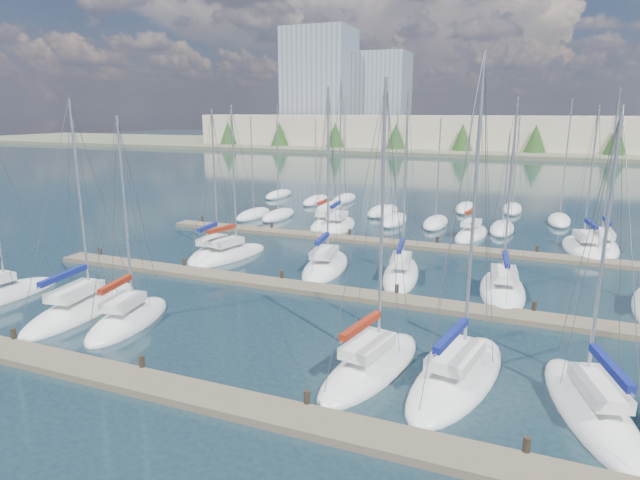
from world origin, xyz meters
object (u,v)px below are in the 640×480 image
at_px(sailboat_c, 128,320).
at_px(sailboat_d, 371,366).
at_px(sailboat_k, 401,274).
at_px(sailboat_f, 591,409).
at_px(sailboat_n, 326,223).
at_px(sailboat_e, 457,376).
at_px(sailboat_b, 82,308).
at_px(sailboat_r, 602,245).
at_px(sailboat_q, 585,249).
at_px(sailboat_l, 502,290).
at_px(sailboat_p, 471,234).
at_px(sailboat_i, 231,255).
at_px(sailboat_j, 325,266).
at_px(sailboat_o, 338,226).
at_px(sailboat_h, 214,253).

bearing_deg(sailboat_c, sailboat_d, -10.74).
bearing_deg(sailboat_k, sailboat_f, -61.54).
relative_size(sailboat_n, sailboat_e, 0.92).
bearing_deg(sailboat_b, sailboat_r, 36.04).
bearing_deg(sailboat_q, sailboat_d, -119.98).
bearing_deg(sailboat_b, sailboat_n, 73.67).
height_order(sailboat_e, sailboat_l, sailboat_e).
relative_size(sailboat_e, sailboat_d, 1.07).
height_order(sailboat_p, sailboat_k, sailboat_k).
distance_m(sailboat_r, sailboat_n, 25.25).
distance_m(sailboat_l, sailboat_d, 14.22).
relative_size(sailboat_p, sailboat_c, 1.01).
bearing_deg(sailboat_i, sailboat_e, -22.08).
relative_size(sailboat_i, sailboat_k, 0.94).
height_order(sailboat_j, sailboat_n, sailboat_j).
relative_size(sailboat_j, sailboat_k, 1.03).
height_order(sailboat_p, sailboat_n, sailboat_n).
bearing_deg(sailboat_c, sailboat_q, 37.91).
bearing_deg(sailboat_i, sailboat_c, -70.12).
bearing_deg(sailboat_b, sailboat_j, 45.60).
bearing_deg(sailboat_p, sailboat_e, -74.98).
height_order(sailboat_o, sailboat_h, sailboat_o).
relative_size(sailboat_q, sailboat_c, 1.06).
bearing_deg(sailboat_r, sailboat_n, 178.30).
bearing_deg(sailboat_e, sailboat_j, 140.77).
xyz_separation_m(sailboat_c, sailboat_h, (-3.47, 13.84, -0.00)).
height_order(sailboat_o, sailboat_f, sailboat_o).
height_order(sailboat_p, sailboat_l, sailboat_l).
bearing_deg(sailboat_o, sailboat_n, 144.91).
height_order(sailboat_f, sailboat_b, sailboat_b).
xyz_separation_m(sailboat_p, sailboat_l, (3.78, -15.39, -0.01)).
height_order(sailboat_j, sailboat_d, sailboat_j).
relative_size(sailboat_r, sailboat_d, 1.04).
bearing_deg(sailboat_o, sailboat_l, -46.79).
relative_size(sailboat_r, sailboat_h, 1.14).
relative_size(sailboat_q, sailboat_h, 1.03).
bearing_deg(sailboat_o, sailboat_d, -72.96).
height_order(sailboat_i, sailboat_h, sailboat_i).
bearing_deg(sailboat_c, sailboat_k, 39.86).
bearing_deg(sailboat_f, sailboat_e, 155.85).
xyz_separation_m(sailboat_i, sailboat_d, (15.85, -13.95, -0.01)).
bearing_deg(sailboat_j, sailboat_n, 103.48).
distance_m(sailboat_l, sailboat_h, 22.22).
xyz_separation_m(sailboat_r, sailboat_f, (-2.83, -28.94, -0.01)).
distance_m(sailboat_o, sailboat_n, 1.85).
height_order(sailboat_p, sailboat_c, sailboat_p).
relative_size(sailboat_p, sailboat_l, 0.93).
xyz_separation_m(sailboat_j, sailboat_k, (5.64, 0.22, 0.01)).
bearing_deg(sailboat_j, sailboat_o, 98.71).
xyz_separation_m(sailboat_f, sailboat_l, (-4.20, 13.59, -0.00)).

